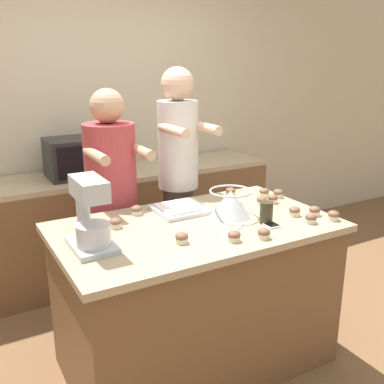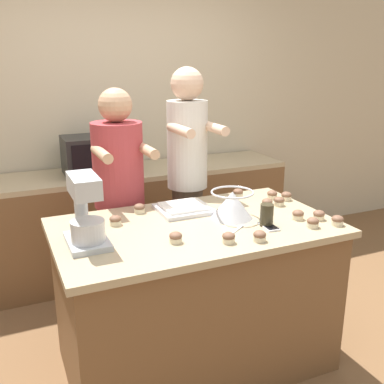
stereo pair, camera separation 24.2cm
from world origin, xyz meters
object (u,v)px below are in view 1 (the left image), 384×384
object	(u,v)px
cupcake_6	(264,192)
cupcake_9	(311,218)
mixing_bowl	(230,203)
cupcake_13	(273,199)
cupcake_11	(295,211)
cupcake_5	(278,193)
cupcake_8	(234,236)
drinking_glass	(266,213)
cupcake_10	(333,216)
cupcake_12	(137,210)
person_right	(179,183)
knife	(235,231)
baking_tray	(181,209)
cupcake_1	(182,238)
cell_phone	(269,224)
person_left	(113,207)
cupcake_3	(314,211)
microwave_oven	(80,157)
cupcake_2	(264,233)
stand_mixer	(90,218)
cupcake_4	(116,223)
cupcake_7	(262,201)

from	to	relation	value
cupcake_6	cupcake_9	bearing A→B (deg)	-99.43
mixing_bowl	cupcake_13	bearing A→B (deg)	11.07
cupcake_11	cupcake_5	bearing A→B (deg)	65.11
cupcake_6	cupcake_8	xyz separation A→B (m)	(-0.63, -0.54, 0.00)
drinking_glass	cupcake_10	xyz separation A→B (m)	(0.37, -0.16, -0.03)
cupcake_12	person_right	bearing A→B (deg)	36.02
knife	baking_tray	bearing A→B (deg)	102.61
cupcake_1	cupcake_5	distance (m)	1.01
mixing_bowl	cupcake_12	bearing A→B (deg)	147.29
mixing_bowl	cell_phone	world-z (taller)	mixing_bowl
person_right	person_left	bearing A→B (deg)	179.90
knife	cupcake_9	size ratio (longest dim) A/B	2.79
drinking_glass	cupcake_13	world-z (taller)	drinking_glass
cupcake_8	cupcake_5	bearing A→B (deg)	34.55
cupcake_10	cupcake_12	bearing A→B (deg)	145.60
cupcake_3	cupcake_5	size ratio (longest dim) A/B	1.00
cupcake_1	microwave_oven	bearing A→B (deg)	91.95
knife	cupcake_5	xyz separation A→B (m)	(0.61, 0.37, 0.03)
cupcake_5	cupcake_12	world-z (taller)	same
person_left	cupcake_5	distance (m)	1.12
cupcake_1	cupcake_10	world-z (taller)	same
microwave_oven	cupcake_1	bearing A→B (deg)	-88.05
person_left	cupcake_2	xyz separation A→B (m)	(0.47, -1.02, 0.08)
cupcake_6	cupcake_9	distance (m)	0.55
cupcake_5	stand_mixer	bearing A→B (deg)	-171.58
cupcake_1	cupcake_4	world-z (taller)	same
baking_tray	cupcake_2	distance (m)	0.62
person_left	cupcake_13	bearing A→B (deg)	-32.60
cupcake_7	cupcake_11	bearing A→B (deg)	-80.69
baking_tray	stand_mixer	bearing A→B (deg)	-157.02
stand_mixer	cupcake_2	size ratio (longest dim) A/B	5.40
cupcake_1	cupcake_4	size ratio (longest dim) A/B	1.00
person_left	cupcake_3	world-z (taller)	person_left
cupcake_11	microwave_oven	bearing A→B (deg)	118.02
cupcake_2	cupcake_13	xyz separation A→B (m)	(0.43, 0.45, 0.00)
baking_tray	cupcake_8	distance (m)	0.55
microwave_oven	mixing_bowl	bearing A→B (deg)	-70.29
person_right	drinking_glass	distance (m)	0.85
baking_tray	cupcake_4	distance (m)	0.46
person_left	cupcake_11	xyz separation A→B (m)	(0.85, -0.83, 0.08)
cupcake_4	person_left	bearing A→B (deg)	72.22
drinking_glass	cupcake_2	distance (m)	0.24
cupcake_9	cupcake_11	world-z (taller)	same
person_right	mixing_bowl	size ratio (longest dim) A/B	6.94
baking_tray	cupcake_10	xyz separation A→B (m)	(0.70, -0.58, 0.01)
baking_tray	cupcake_4	world-z (taller)	cupcake_4
microwave_oven	cupcake_2	world-z (taller)	microwave_oven
knife	cupcake_10	world-z (taller)	cupcake_10
baking_tray	cupcake_11	world-z (taller)	cupcake_11
cupcake_10	cupcake_13	size ratio (longest dim) A/B	1.00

